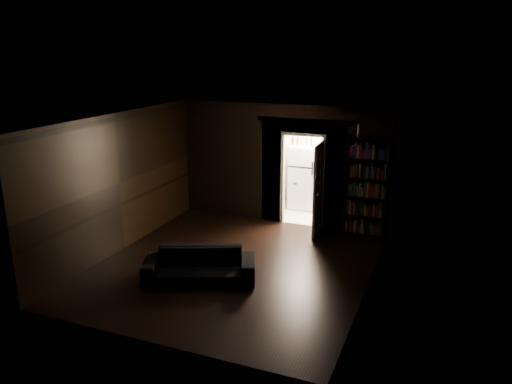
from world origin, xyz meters
TOP-DOWN VIEW (x-y plane):
  - ground at (0.00, 0.00)m, footprint 5.50×5.50m
  - room_walls at (-0.01, 1.07)m, footprint 5.02×5.61m
  - kitchen_alcove at (0.50, 3.87)m, footprint 2.20×1.80m
  - sofa at (-0.34, -0.75)m, footprint 2.14×1.54m
  - bookshelf at (2.00, 2.59)m, footprint 0.93×0.41m
  - refrigerator at (0.20, 4.03)m, footprint 0.89×0.84m
  - door at (0.99, 2.31)m, footprint 0.09×0.85m
  - figurine at (1.75, 2.56)m, footprint 0.11×0.11m
  - bottles at (0.12, 3.94)m, footprint 0.68×0.35m

SIDE VIEW (x-z plane):
  - ground at x=0.00m, z-range 0.00..0.00m
  - sofa at x=-0.34m, z-range 0.00..0.76m
  - refrigerator at x=0.20m, z-range 0.00..1.65m
  - door at x=0.99m, z-range 0.00..2.05m
  - bookshelf at x=2.00m, z-range 0.00..2.20m
  - kitchen_alcove at x=0.50m, z-range -0.09..2.51m
  - room_walls at x=-0.01m, z-range 0.26..3.10m
  - bottles at x=0.12m, z-range 1.65..1.93m
  - figurine at x=1.75m, z-range 2.20..2.47m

